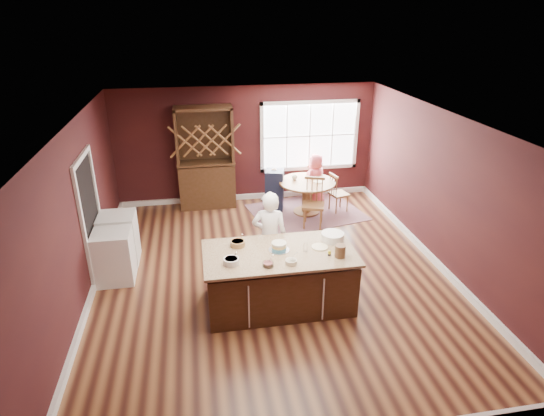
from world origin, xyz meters
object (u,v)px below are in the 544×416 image
at_px(seated_woman, 316,180).
at_px(washer, 114,256).
at_px(kitchen_island, 279,279).
at_px(toddler, 271,176).
at_px(chair_north, 312,181).
at_px(layer_cake, 279,246).
at_px(chair_south, 313,203).
at_px(dining_table, 307,191).
at_px(high_chair, 275,189).
at_px(hutch, 206,158).
at_px(dryer, 119,238).
at_px(chair_east, 339,192).
at_px(baker, 270,238).

relative_size(seated_woman, washer, 1.37).
relative_size(kitchen_island, toddler, 8.74).
xyz_separation_m(chair_north, toddler, (-1.06, -0.41, 0.34)).
bearing_deg(layer_cake, chair_south, 64.47).
bearing_deg(dining_table, chair_north, 68.17).
distance_m(chair_south, toddler, 1.32).
distance_m(high_chair, hutch, 1.70).
bearing_deg(washer, hutch, 60.27).
height_order(kitchen_island, layer_cake, layer_cake).
bearing_deg(dryer, chair_south, 11.81).
bearing_deg(kitchen_island, chair_south, 64.85).
bearing_deg(kitchen_island, chair_north, 69.05).
bearing_deg(washer, dining_table, 29.26).
bearing_deg(chair_north, hutch, -6.64).
relative_size(chair_east, seated_woman, 0.74).
distance_m(kitchen_island, hutch, 4.26).
bearing_deg(chair_south, layer_cake, -96.95).
bearing_deg(dryer, dining_table, 21.51).
distance_m(chair_south, high_chair, 1.20).
distance_m(chair_south, washer, 4.08).
distance_m(chair_east, chair_south, 1.05).
bearing_deg(dining_table, high_chair, 156.68).
bearing_deg(hutch, chair_north, -0.48).
bearing_deg(hutch, washer, -119.73).
height_order(baker, layer_cake, baker).
bearing_deg(toddler, kitchen_island, -97.83).
xyz_separation_m(hutch, washer, (-1.68, -2.94, -0.71)).
distance_m(dining_table, toddler, 0.87).
height_order(kitchen_island, dryer, same).
xyz_separation_m(high_chair, hutch, (-1.49, 0.49, 0.66)).
xyz_separation_m(layer_cake, seated_woman, (1.56, 3.69, -0.37)).
height_order(dining_table, seated_woman, seated_woman).
bearing_deg(chair_east, toddler, 61.17).
distance_m(chair_east, dryer, 4.83).
height_order(layer_cake, chair_east, layer_cake).
relative_size(dining_table, toddler, 4.81).
xyz_separation_m(layer_cake, hutch, (-0.93, 4.04, 0.18)).
height_order(kitchen_island, washer, kitchen_island).
distance_m(layer_cake, chair_north, 4.34).
xyz_separation_m(chair_north, hutch, (-2.48, 0.02, 0.69)).
xyz_separation_m(baker, washer, (-2.57, 0.45, -0.36)).
xyz_separation_m(baker, chair_east, (2.02, 2.58, -0.35)).
distance_m(chair_east, seated_woman, 0.65).
height_order(baker, seated_woman, baker).
height_order(kitchen_island, chair_east, kitchen_island).
bearing_deg(kitchen_island, washer, 156.11).
bearing_deg(kitchen_island, toddler, 82.17).
relative_size(toddler, washer, 0.29).
height_order(baker, toddler, baker).
height_order(dining_table, washer, washer).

